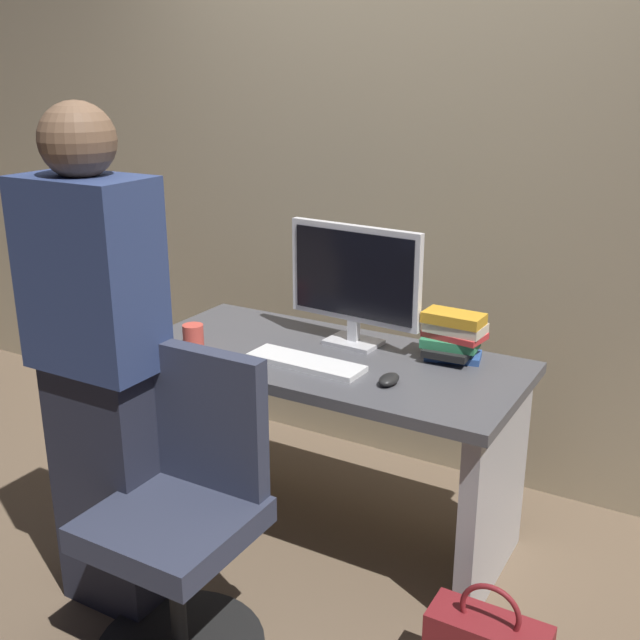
{
  "coord_description": "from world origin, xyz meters",
  "views": [
    {
      "loc": [
        1.27,
        -2.26,
        1.73
      ],
      "look_at": [
        0.0,
        -0.05,
        0.88
      ],
      "focal_mm": 42.88,
      "sensor_mm": 36.0,
      "label": 1
    }
  ],
  "objects_px": {
    "monitor": "(354,279)",
    "cup_near_keyboard": "(193,336)",
    "book_stack": "(453,336)",
    "office_chair": "(185,524)",
    "person_at_desk": "(100,368)",
    "mouse": "(389,379)",
    "desk": "(327,411)",
    "keyboard": "(306,362)"
  },
  "relations": [
    {
      "from": "monitor",
      "to": "cup_near_keyboard",
      "type": "distance_m",
      "value": 0.64
    },
    {
      "from": "book_stack",
      "to": "office_chair",
      "type": "bearing_deg",
      "value": -116.31
    },
    {
      "from": "person_at_desk",
      "to": "mouse",
      "type": "bearing_deg",
      "value": 38.75
    },
    {
      "from": "monitor",
      "to": "desk",
      "type": "bearing_deg",
      "value": -101.06
    },
    {
      "from": "office_chair",
      "to": "monitor",
      "type": "bearing_deg",
      "value": 84.5
    },
    {
      "from": "desk",
      "to": "office_chair",
      "type": "bearing_deg",
      "value": -94.38
    },
    {
      "from": "person_at_desk",
      "to": "mouse",
      "type": "height_order",
      "value": "person_at_desk"
    },
    {
      "from": "desk",
      "to": "keyboard",
      "type": "xyz_separation_m",
      "value": [
        -0.02,
        -0.12,
        0.23
      ]
    },
    {
      "from": "desk",
      "to": "book_stack",
      "type": "distance_m",
      "value": 0.55
    },
    {
      "from": "keyboard",
      "to": "desk",
      "type": "bearing_deg",
      "value": 83.84
    },
    {
      "from": "monitor",
      "to": "mouse",
      "type": "xyz_separation_m",
      "value": [
        0.28,
        -0.28,
        -0.24
      ]
    },
    {
      "from": "office_chair",
      "to": "mouse",
      "type": "distance_m",
      "value": 0.79
    },
    {
      "from": "book_stack",
      "to": "person_at_desk",
      "type": "bearing_deg",
      "value": -132.5
    },
    {
      "from": "monitor",
      "to": "keyboard",
      "type": "height_order",
      "value": "monitor"
    },
    {
      "from": "office_chair",
      "to": "cup_near_keyboard",
      "type": "xyz_separation_m",
      "value": [
        -0.42,
        0.59,
        0.34
      ]
    },
    {
      "from": "desk",
      "to": "monitor",
      "type": "xyz_separation_m",
      "value": [
        0.03,
        0.15,
        0.48
      ]
    },
    {
      "from": "office_chair",
      "to": "monitor",
      "type": "xyz_separation_m",
      "value": [
        0.09,
        0.91,
        0.56
      ]
    },
    {
      "from": "office_chair",
      "to": "keyboard",
      "type": "bearing_deg",
      "value": 86.35
    },
    {
      "from": "cup_near_keyboard",
      "to": "book_stack",
      "type": "height_order",
      "value": "book_stack"
    },
    {
      "from": "office_chair",
      "to": "monitor",
      "type": "height_order",
      "value": "monitor"
    },
    {
      "from": "monitor",
      "to": "keyboard",
      "type": "distance_m",
      "value": 0.37
    },
    {
      "from": "keyboard",
      "to": "mouse",
      "type": "relative_size",
      "value": 4.3
    },
    {
      "from": "desk",
      "to": "book_stack",
      "type": "relative_size",
      "value": 6.37
    },
    {
      "from": "person_at_desk",
      "to": "keyboard",
      "type": "xyz_separation_m",
      "value": [
        0.39,
        0.58,
        -0.1
      ]
    },
    {
      "from": "keyboard",
      "to": "monitor",
      "type": "bearing_deg",
      "value": 82.24
    },
    {
      "from": "office_chair",
      "to": "monitor",
      "type": "distance_m",
      "value": 1.07
    },
    {
      "from": "person_at_desk",
      "to": "cup_near_keyboard",
      "type": "height_order",
      "value": "person_at_desk"
    },
    {
      "from": "desk",
      "to": "monitor",
      "type": "height_order",
      "value": "monitor"
    },
    {
      "from": "monitor",
      "to": "mouse",
      "type": "distance_m",
      "value": 0.46
    },
    {
      "from": "monitor",
      "to": "keyboard",
      "type": "xyz_separation_m",
      "value": [
        -0.05,
        -0.27,
        -0.25
      ]
    },
    {
      "from": "mouse",
      "to": "monitor",
      "type": "bearing_deg",
      "value": 134.84
    },
    {
      "from": "keyboard",
      "to": "mouse",
      "type": "distance_m",
      "value": 0.33
    },
    {
      "from": "desk",
      "to": "keyboard",
      "type": "distance_m",
      "value": 0.26
    },
    {
      "from": "cup_near_keyboard",
      "to": "book_stack",
      "type": "relative_size",
      "value": 0.39
    },
    {
      "from": "person_at_desk",
      "to": "keyboard",
      "type": "relative_size",
      "value": 3.81
    },
    {
      "from": "cup_near_keyboard",
      "to": "keyboard",
      "type": "bearing_deg",
      "value": 6.16
    },
    {
      "from": "book_stack",
      "to": "monitor",
      "type": "bearing_deg",
      "value": -174.58
    },
    {
      "from": "desk",
      "to": "mouse",
      "type": "relative_size",
      "value": 14.26
    },
    {
      "from": "person_at_desk",
      "to": "monitor",
      "type": "xyz_separation_m",
      "value": [
        0.44,
        0.86,
        0.14
      ]
    },
    {
      "from": "office_chair",
      "to": "book_stack",
      "type": "distance_m",
      "value": 1.12
    },
    {
      "from": "mouse",
      "to": "book_stack",
      "type": "distance_m",
      "value": 0.34
    },
    {
      "from": "mouse",
      "to": "keyboard",
      "type": "bearing_deg",
      "value": 178.42
    }
  ]
}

